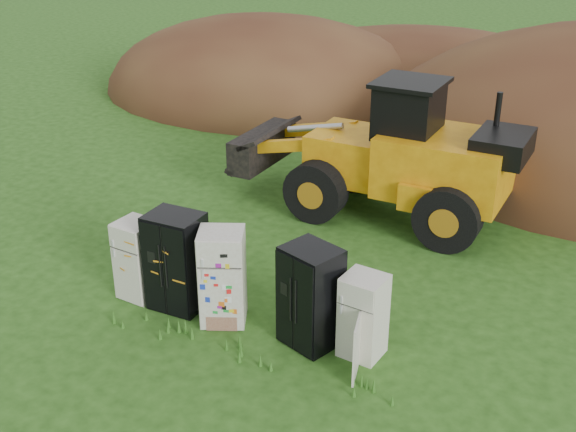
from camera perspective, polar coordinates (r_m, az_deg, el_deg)
name	(u,v)px	position (r m, az deg, el deg)	size (l,w,h in m)	color
ground	(248,324)	(13.88, -3.17, -8.51)	(120.00, 120.00, 0.00)	#204612
fridge_leftmost	(138,259)	(14.65, -11.76, -3.37)	(0.72, 0.69, 1.64)	silver
fridge_black_side	(177,261)	(14.10, -8.79, -3.56)	(1.03, 0.81, 1.97)	black
fridge_sticker	(223,277)	(13.57, -5.20, -4.80)	(0.83, 0.77, 1.87)	silver
fridge_black_right	(311,297)	(12.87, 1.82, -6.38)	(0.96, 0.80, 1.91)	black
fridge_open_door	(363,316)	(12.71, 5.96, -7.86)	(0.71, 0.65, 1.56)	silver
wheel_loader	(372,146)	(17.89, 6.65, 5.52)	(7.19, 2.91, 3.48)	orange
dirt_mound_left	(269,95)	(28.79, -1.47, 9.57)	(13.61, 10.20, 6.13)	#3F1E14
dirt_mound_back	(428,92)	(29.71, 11.03, 9.60)	(15.47, 10.31, 4.91)	#3F1E14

